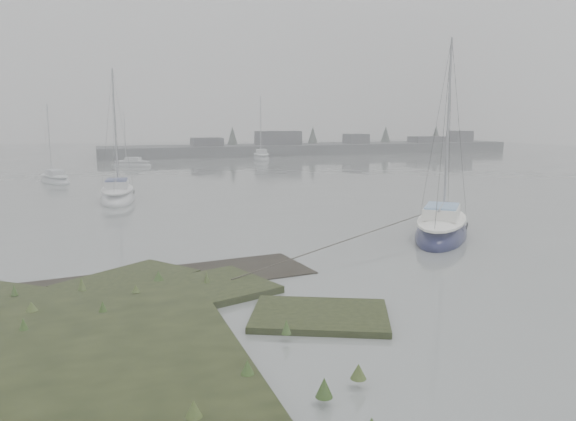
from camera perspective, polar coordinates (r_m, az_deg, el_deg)
The scene contains 7 objects.
ground at distance 43.93m, azimuth -12.96°, elevation 2.45°, with size 160.00×160.00×0.00m, color slate.
far_shoreline at distance 81.80m, azimuth 3.37°, elevation 6.40°, with size 60.00×8.00×4.15m.
sailboat_main at distance 25.46m, azimuth 15.32°, elevation -1.95°, with size 5.84×6.40×9.23m.
sailboat_white at distance 36.80m, azimuth -16.92°, elevation 1.39°, with size 2.71×6.43×8.82m.
sailboat_far_a at distance 48.67m, azimuth -22.61°, elevation 2.87°, with size 3.27×5.01×6.74m.
sailboat_far_b at distance 69.55m, azimuth -2.73°, elevation 5.39°, with size 3.21×6.22×8.38m.
sailboat_far_c at distance 62.44m, azimuth -15.62°, elevation 4.53°, with size 4.61×3.26×6.24m.
Camera 1 is at (-4.94, -13.35, 5.17)m, focal length 35.00 mm.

